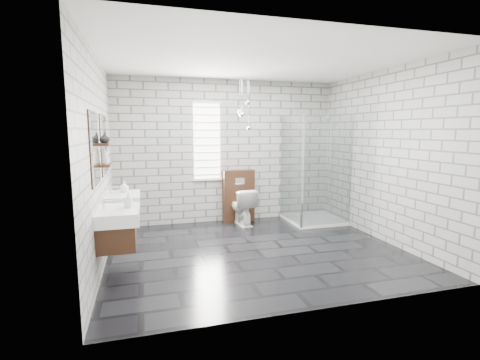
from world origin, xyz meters
name	(u,v)px	position (x,y,z in m)	size (l,w,h in m)	color
floor	(256,251)	(0.00, 0.00, -0.01)	(4.20, 3.60, 0.02)	black
ceiling	(258,60)	(0.00, 0.00, 2.71)	(4.20, 3.60, 0.02)	white
wall_back	(227,152)	(0.00, 1.81, 1.35)	(4.20, 0.02, 2.70)	#A6A6A1
wall_front	(319,174)	(0.00, -1.81, 1.35)	(4.20, 0.02, 2.70)	#A6A6A1
wall_left	(98,163)	(-2.11, 0.00, 1.35)	(0.02, 3.60, 2.70)	#A6A6A1
wall_right	(383,156)	(2.11, 0.00, 1.35)	(0.02, 3.60, 2.70)	#A6A6A1
vanity_left	(115,217)	(-1.91, -0.50, 0.76)	(0.47, 0.70, 1.57)	#3C2112
vanity_right	(120,200)	(-1.91, 0.49, 0.76)	(0.47, 0.70, 1.57)	#3C2112
shelf_lower	(105,165)	(-2.03, -0.05, 1.32)	(0.14, 0.30, 0.03)	#3C2112
shelf_upper	(104,144)	(-2.03, -0.05, 1.58)	(0.14, 0.30, 0.03)	#3C2112
window	(207,141)	(-0.40, 1.78, 1.55)	(0.56, 0.05, 1.48)	white
cistern_panel	(238,196)	(0.19, 1.70, 0.50)	(0.60, 0.20, 1.00)	#3C2112
flush_plate	(240,181)	(0.19, 1.60, 0.80)	(0.18, 0.01, 0.12)	silver
shower_enclosure	(312,197)	(1.50, 1.18, 0.50)	(1.00, 1.00, 2.03)	white
pendant_cluster	(244,113)	(0.20, 1.37, 2.05)	(0.24, 0.24, 0.95)	silver
toilet	(242,206)	(0.19, 1.45, 0.34)	(0.38, 0.67, 0.68)	white
soap_bottle_a	(128,200)	(-1.75, -0.47, 0.94)	(0.08, 0.08, 0.18)	#B2B2B2
soap_bottle_b	(124,187)	(-1.85, 0.65, 0.93)	(0.13, 0.13, 0.16)	#B2B2B2
soap_bottle_c	(105,156)	(-2.02, -0.10, 1.44)	(0.08, 0.08, 0.22)	#B2B2B2
vase	(105,138)	(-2.02, -0.01, 1.66)	(0.12, 0.12, 0.13)	#B2B2B2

